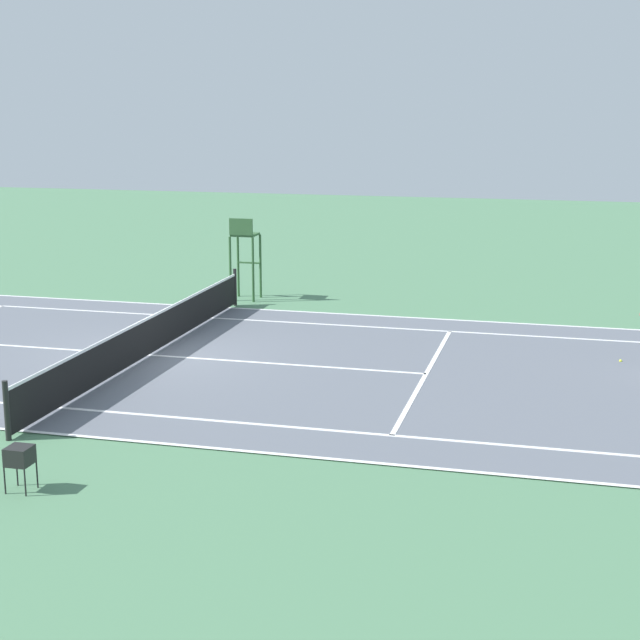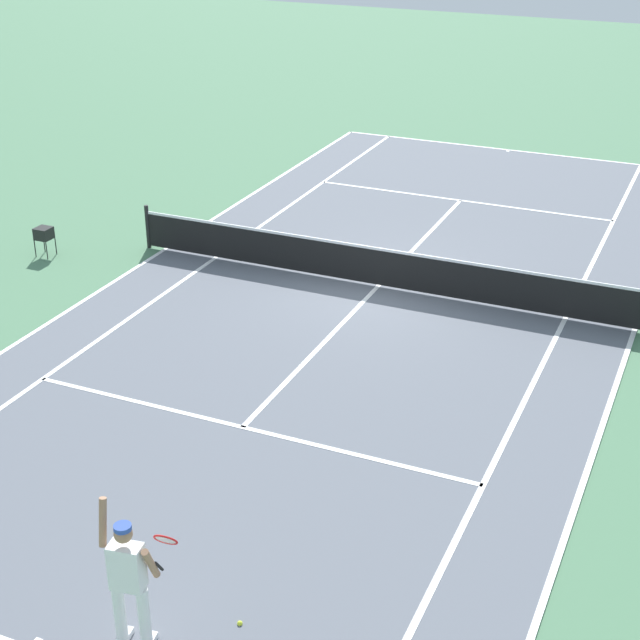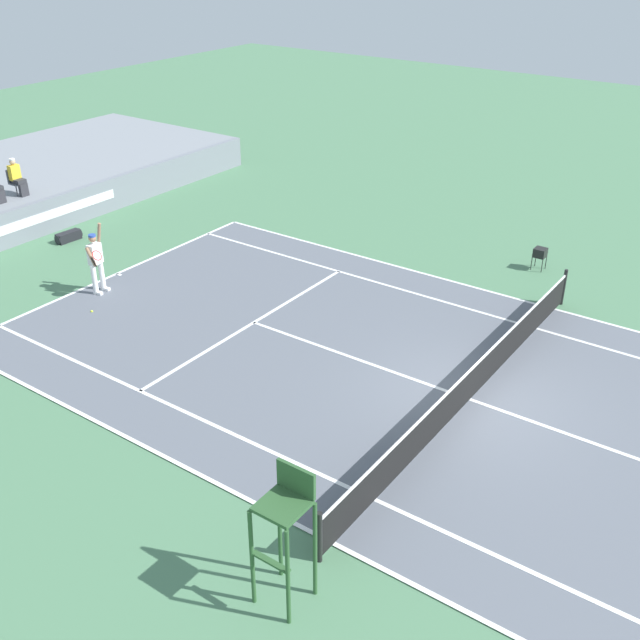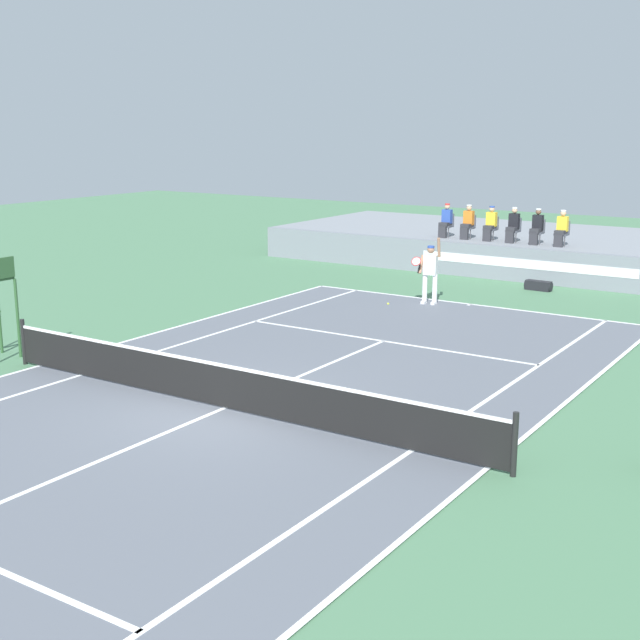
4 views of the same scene
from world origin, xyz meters
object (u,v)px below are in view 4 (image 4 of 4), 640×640
at_px(spectator_seated_3, 513,226).
at_px(tennis_player, 430,272).
at_px(equipment_bag, 538,286).
at_px(spectator_seated_0, 446,221).
at_px(spectator_seated_5, 562,229).
at_px(spectator_seated_2, 490,224).
at_px(spectator_seated_1, 468,223).
at_px(spectator_seated_4, 537,227).
at_px(tennis_ball, 388,304).

height_order(spectator_seated_3, tennis_player, spectator_seated_3).
relative_size(spectator_seated_3, equipment_bag, 1.38).
xyz_separation_m(spectator_seated_0, equipment_bag, (4.52, -2.28, -1.66)).
height_order(spectator_seated_0, spectator_seated_5, same).
relative_size(spectator_seated_3, spectator_seated_5, 1.00).
xyz_separation_m(spectator_seated_5, tennis_player, (-1.99, -6.32, -0.83)).
distance_m(spectator_seated_2, tennis_player, 6.41).
xyz_separation_m(spectator_seated_2, spectator_seated_3, (0.87, 0.00, 0.00)).
bearing_deg(spectator_seated_1, spectator_seated_2, 0.00).
xyz_separation_m(spectator_seated_2, equipment_bag, (2.72, -2.28, -1.66)).
bearing_deg(spectator_seated_0, spectator_seated_3, 0.00).
xyz_separation_m(spectator_seated_0, spectator_seated_2, (1.79, 0.00, 0.00)).
xyz_separation_m(spectator_seated_3, equipment_bag, (1.85, -2.28, -1.66)).
bearing_deg(spectator_seated_0, tennis_player, -68.67).
bearing_deg(spectator_seated_5, equipment_bag, -88.37).
bearing_deg(equipment_bag, spectator_seated_3, 129.06).
distance_m(spectator_seated_2, equipment_bag, 3.92).
bearing_deg(spectator_seated_0, spectator_seated_4, 0.00).
bearing_deg(spectator_seated_0, spectator_seated_5, 0.00).
distance_m(spectator_seated_3, equipment_bag, 3.38).
bearing_deg(spectator_seated_1, spectator_seated_5, 0.00).
distance_m(spectator_seated_0, tennis_ball, 7.49).
height_order(tennis_player, tennis_ball, tennis_player).
height_order(spectator_seated_1, spectator_seated_4, same).
bearing_deg(tennis_ball, spectator_seated_2, 87.42).
bearing_deg(spectator_seated_4, equipment_bag, -67.13).
bearing_deg(tennis_ball, spectator_seated_1, 94.68).
xyz_separation_m(spectator_seated_3, spectator_seated_4, (0.89, 0.00, 0.00)).
relative_size(spectator_seated_3, tennis_player, 0.61).
xyz_separation_m(tennis_ball, equipment_bag, (3.05, 4.84, 0.13)).
relative_size(spectator_seated_0, equipment_bag, 1.38).
distance_m(spectator_seated_0, spectator_seated_5, 4.45).
bearing_deg(spectator_seated_4, spectator_seated_5, 0.00).
relative_size(spectator_seated_0, spectator_seated_4, 1.00).
distance_m(spectator_seated_4, tennis_ball, 7.63).
distance_m(spectator_seated_5, tennis_player, 6.67).
bearing_deg(spectator_seated_0, tennis_ball, -78.31).
bearing_deg(spectator_seated_4, tennis_player, -99.79).
xyz_separation_m(spectator_seated_2, tennis_player, (0.67, -6.32, -0.83)).
xyz_separation_m(spectator_seated_5, equipment_bag, (0.06, -2.28, -1.66)).
bearing_deg(spectator_seated_3, spectator_seated_2, 180.00).
bearing_deg(tennis_player, spectator_seated_3, 88.18).
xyz_separation_m(spectator_seated_3, spectator_seated_5, (1.79, 0.00, 0.00)).
xyz_separation_m(spectator_seated_0, spectator_seated_3, (2.67, 0.00, 0.00)).
relative_size(spectator_seated_4, equipment_bag, 1.38).
distance_m(spectator_seated_1, spectator_seated_5, 3.56).
relative_size(spectator_seated_0, spectator_seated_5, 1.00).
bearing_deg(equipment_bag, tennis_player, -116.95).
bearing_deg(spectator_seated_0, equipment_bag, -26.79).
bearing_deg(spectator_seated_2, spectator_seated_3, 0.00).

